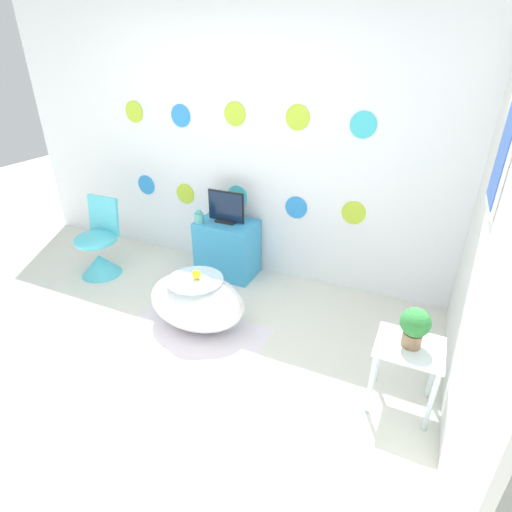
% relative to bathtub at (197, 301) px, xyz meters
% --- Properties ---
extents(ground_plane, '(12.00, 12.00, 0.00)m').
position_rel_bathtub_xyz_m(ground_plane, '(-0.17, -0.81, -0.23)').
color(ground_plane, silver).
extents(wall_back_dotted, '(5.13, 0.05, 2.60)m').
position_rel_bathtub_xyz_m(wall_back_dotted, '(-0.17, 1.11, 1.07)').
color(wall_back_dotted, white).
rests_on(wall_back_dotted, ground_plane).
extents(wall_right, '(0.06, 2.90, 2.60)m').
position_rel_bathtub_xyz_m(wall_right, '(1.92, 0.14, 1.08)').
color(wall_right, silver).
rests_on(wall_right, ground_plane).
extents(rug, '(1.15, 0.72, 0.01)m').
position_rel_bathtub_xyz_m(rug, '(0.04, -0.16, -0.22)').
color(rug, silver).
rests_on(rug, ground_plane).
extents(bathtub, '(0.82, 0.55, 0.45)m').
position_rel_bathtub_xyz_m(bathtub, '(0.00, 0.00, 0.00)').
color(bathtub, white).
rests_on(bathtub, ground_plane).
extents(rubber_duck, '(0.07, 0.08, 0.08)m').
position_rel_bathtub_xyz_m(rubber_duck, '(0.02, -0.01, 0.26)').
color(rubber_duck, yellow).
rests_on(rubber_duck, bathtub).
extents(chair, '(0.42, 0.42, 0.78)m').
position_rel_bathtub_xyz_m(chair, '(-1.36, 0.32, 0.03)').
color(chair, '#4CC6DB').
rests_on(chair, ground_plane).
extents(tv_cabinet, '(0.57, 0.39, 0.57)m').
position_rel_bathtub_xyz_m(tv_cabinet, '(-0.18, 0.86, 0.06)').
color(tv_cabinet, '#389ED6').
rests_on(tv_cabinet, ground_plane).
extents(tv, '(0.38, 0.12, 0.31)m').
position_rel_bathtub_xyz_m(tv, '(-0.18, 0.87, 0.48)').
color(tv, black).
rests_on(tv, tv_cabinet).
extents(vase, '(0.09, 0.09, 0.13)m').
position_rel_bathtub_xyz_m(vase, '(-0.41, 0.73, 0.40)').
color(vase, '#51B2AD').
rests_on(vase, tv_cabinet).
extents(side_table, '(0.40, 0.34, 0.48)m').
position_rel_bathtub_xyz_m(side_table, '(1.63, -0.18, 0.15)').
color(side_table, silver).
rests_on(side_table, ground_plane).
extents(potted_plant_left, '(0.18, 0.18, 0.26)m').
position_rel_bathtub_xyz_m(potted_plant_left, '(1.63, -0.18, 0.40)').
color(potted_plant_left, '#8C6B4C').
rests_on(potted_plant_left, side_table).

